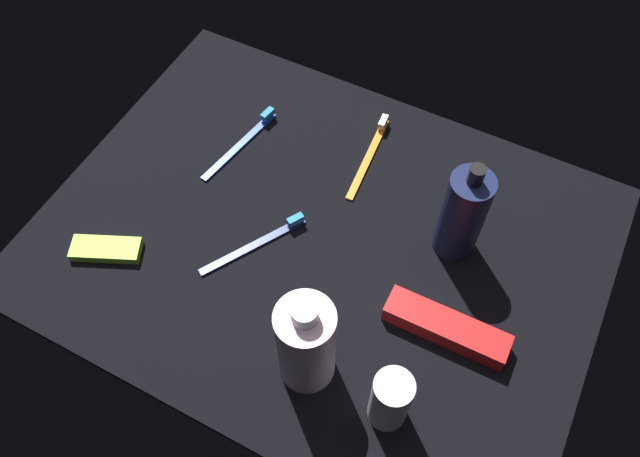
% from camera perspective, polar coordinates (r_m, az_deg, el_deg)
% --- Properties ---
extents(ground_plane, '(0.84, 0.64, 0.01)m').
position_cam_1_polar(ground_plane, '(0.98, -0.00, -1.12)').
color(ground_plane, black).
extents(lotion_bottle, '(0.06, 0.06, 0.19)m').
position_cam_1_polar(lotion_bottle, '(0.92, 12.69, 1.22)').
color(lotion_bottle, '#171E43').
rests_on(lotion_bottle, ground_plane).
extents(bodywash_bottle, '(0.08, 0.08, 0.18)m').
position_cam_1_polar(bodywash_bottle, '(0.81, -1.27, -10.29)').
color(bodywash_bottle, silver).
rests_on(bodywash_bottle, ground_plane).
extents(deodorant_stick, '(0.05, 0.05, 0.11)m').
position_cam_1_polar(deodorant_stick, '(0.82, 6.33, -15.05)').
color(deodorant_stick, silver).
rests_on(deodorant_stick, ground_plane).
extents(toothbrush_navy, '(0.10, 0.16, 0.02)m').
position_cam_1_polar(toothbrush_navy, '(0.97, -5.45, -1.16)').
color(toothbrush_navy, navy).
rests_on(toothbrush_navy, ground_plane).
extents(toothbrush_orange, '(0.03, 0.18, 0.02)m').
position_cam_1_polar(toothbrush_orange, '(1.07, 4.52, 6.85)').
color(toothbrush_orange, orange).
rests_on(toothbrush_orange, ground_plane).
extents(toothbrush_blue, '(0.04, 0.18, 0.02)m').
position_cam_1_polar(toothbrush_blue, '(1.09, -6.86, 7.87)').
color(toothbrush_blue, blue).
rests_on(toothbrush_blue, ground_plane).
extents(toothpaste_box_red, '(0.18, 0.05, 0.03)m').
position_cam_1_polar(toothpaste_box_red, '(0.91, 11.25, -8.71)').
color(toothpaste_box_red, red).
rests_on(toothpaste_box_red, ground_plane).
extents(snack_bar_lime, '(0.11, 0.08, 0.01)m').
position_cam_1_polar(snack_bar_lime, '(1.01, -18.65, -1.78)').
color(snack_bar_lime, '#8CD133').
rests_on(snack_bar_lime, ground_plane).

